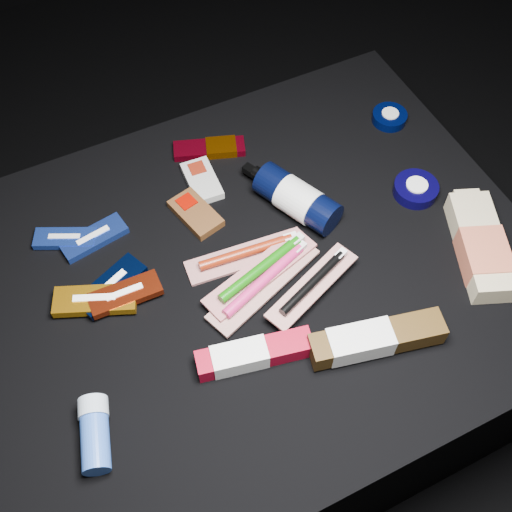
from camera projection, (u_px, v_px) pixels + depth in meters
name	position (u px, v px, depth m)	size (l,w,h in m)	color
ground	(252.00, 366.00, 1.42)	(3.00, 3.00, 0.00)	black
cloth_table	(251.00, 324.00, 1.25)	(0.98, 0.78, 0.40)	black
luna_bar_0	(94.00, 238.00, 1.11)	(0.12, 0.06, 0.02)	#1F3BA1
luna_bar_1	(65.00, 238.00, 1.11)	(0.11, 0.08, 0.01)	#2144B9
luna_bar_2	(111.00, 286.00, 1.05)	(0.13, 0.09, 0.02)	black
luna_bar_3	(95.00, 300.00, 1.04)	(0.14, 0.10, 0.02)	#C27B0F
luna_bar_4	(125.00, 294.00, 1.04)	(0.12, 0.05, 0.02)	maroon
clif_bar_0	(194.00, 212.00, 1.14)	(0.08, 0.11, 0.02)	#4B2B14
clif_bar_1	(201.00, 179.00, 1.19)	(0.06, 0.10, 0.02)	#A2A29B
power_bar	(213.00, 148.00, 1.23)	(0.14, 0.09, 0.02)	maroon
lotion_bottle	(297.00, 199.00, 1.13)	(0.12, 0.20, 0.06)	black
cream_tin_upper	(389.00, 117.00, 1.27)	(0.07, 0.07, 0.02)	black
cream_tin_lower	(416.00, 189.00, 1.17)	(0.08, 0.08, 0.03)	black
bodywash_bottle	(481.00, 248.00, 1.09)	(0.14, 0.22, 0.04)	tan
deodorant_stick	(95.00, 433.00, 0.91)	(0.07, 0.11, 0.04)	#2A51A8
toothbrush_pack_0	(248.00, 254.00, 1.09)	(0.21, 0.07, 0.02)	#ADA7A2
toothbrush_pack_1	(265.00, 281.00, 1.06)	(0.23, 0.13, 0.02)	#BBB4AE
toothbrush_pack_2	(262.00, 270.00, 1.06)	(0.22, 0.11, 0.02)	#ADA7A2
toothbrush_pack_3	(313.00, 283.00, 1.04)	(0.19, 0.11, 0.02)	beige
toothpaste_carton_red	(249.00, 355.00, 0.98)	(0.19, 0.08, 0.04)	maroon
toothpaste_carton_green	(371.00, 340.00, 0.99)	(0.22, 0.09, 0.04)	#36230B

